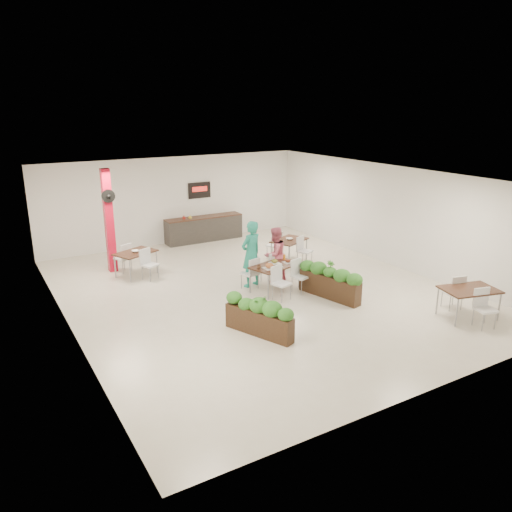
{
  "coord_description": "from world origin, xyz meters",
  "views": [
    {
      "loc": [
        -6.66,
        -11.29,
        5.04
      ],
      "look_at": [
        -0.14,
        -0.21,
        1.1
      ],
      "focal_mm": 35.0,
      "sensor_mm": 36.0,
      "label": 1
    }
  ],
  "objects_px": {
    "diner_man": "(251,254)",
    "side_table_b": "(289,243)",
    "service_counter": "(204,228)",
    "planter_right": "(330,280)",
    "side_table_c": "(469,293)",
    "side_table_a": "(136,256)",
    "diner_woman": "(275,255)",
    "red_column": "(109,220)",
    "main_table": "(275,269)",
    "planter_left": "(259,314)"
  },
  "relations": [
    {
      "from": "service_counter",
      "to": "side_table_c",
      "type": "xyz_separation_m",
      "value": [
        2.53,
        -9.84,
        0.14
      ]
    },
    {
      "from": "side_table_a",
      "to": "side_table_b",
      "type": "height_order",
      "value": "same"
    },
    {
      "from": "service_counter",
      "to": "side_table_c",
      "type": "bearing_deg",
      "value": -75.59
    },
    {
      "from": "diner_woman",
      "to": "side_table_b",
      "type": "distance_m",
      "value": 2.01
    },
    {
      "from": "diner_woman",
      "to": "side_table_a",
      "type": "xyz_separation_m",
      "value": [
        -3.36,
        2.56,
        -0.19
      ]
    },
    {
      "from": "planter_left",
      "to": "side_table_b",
      "type": "distance_m",
      "value": 5.6
    },
    {
      "from": "red_column",
      "to": "planter_right",
      "type": "height_order",
      "value": "red_column"
    },
    {
      "from": "red_column",
      "to": "main_table",
      "type": "xyz_separation_m",
      "value": [
        3.46,
        -4.02,
        -1.01
      ]
    },
    {
      "from": "red_column",
      "to": "diner_man",
      "type": "distance_m",
      "value": 4.6
    },
    {
      "from": "service_counter",
      "to": "diner_man",
      "type": "bearing_deg",
      "value": -100.07
    },
    {
      "from": "service_counter",
      "to": "planter_left",
      "type": "bearing_deg",
      "value": -106.31
    },
    {
      "from": "service_counter",
      "to": "red_column",
      "type": "bearing_deg",
      "value": -155.0
    },
    {
      "from": "red_column",
      "to": "diner_woman",
      "type": "relative_size",
      "value": 1.96
    },
    {
      "from": "main_table",
      "to": "diner_man",
      "type": "height_order",
      "value": "diner_man"
    },
    {
      "from": "service_counter",
      "to": "side_table_a",
      "type": "height_order",
      "value": "service_counter"
    },
    {
      "from": "red_column",
      "to": "planter_right",
      "type": "distance_m",
      "value": 6.95
    },
    {
      "from": "main_table",
      "to": "side_table_c",
      "type": "height_order",
      "value": "same"
    },
    {
      "from": "red_column",
      "to": "planter_right",
      "type": "relative_size",
      "value": 1.65
    },
    {
      "from": "service_counter",
      "to": "side_table_b",
      "type": "bearing_deg",
      "value": -71.05
    },
    {
      "from": "red_column",
      "to": "service_counter",
      "type": "relative_size",
      "value": 1.07
    },
    {
      "from": "diner_woman",
      "to": "diner_man",
      "type": "bearing_deg",
      "value": -14.9
    },
    {
      "from": "service_counter",
      "to": "planter_left",
      "type": "height_order",
      "value": "service_counter"
    },
    {
      "from": "side_table_c",
      "to": "main_table",
      "type": "bearing_deg",
      "value": 142.44
    },
    {
      "from": "service_counter",
      "to": "side_table_a",
      "type": "relative_size",
      "value": 1.82
    },
    {
      "from": "side_table_a",
      "to": "side_table_c",
      "type": "relative_size",
      "value": 0.99
    },
    {
      "from": "planter_right",
      "to": "side_table_c",
      "type": "bearing_deg",
      "value": -52.8
    },
    {
      "from": "service_counter",
      "to": "planter_right",
      "type": "bearing_deg",
      "value": -86.46
    },
    {
      "from": "red_column",
      "to": "diner_woman",
      "type": "xyz_separation_m",
      "value": [
        3.87,
        -3.36,
        -0.83
      ]
    },
    {
      "from": "side_table_c",
      "to": "side_table_a",
      "type": "bearing_deg",
      "value": 144.69
    },
    {
      "from": "diner_man",
      "to": "main_table",
      "type": "bearing_deg",
      "value": 105.9
    },
    {
      "from": "main_table",
      "to": "side_table_b",
      "type": "xyz_separation_m",
      "value": [
        1.86,
        2.04,
        -0.0
      ]
    },
    {
      "from": "service_counter",
      "to": "main_table",
      "type": "distance_m",
      "value": 5.91
    },
    {
      "from": "planter_right",
      "to": "side_table_a",
      "type": "height_order",
      "value": "planter_right"
    },
    {
      "from": "side_table_b",
      "to": "side_table_c",
      "type": "bearing_deg",
      "value": -102.48
    },
    {
      "from": "diner_man",
      "to": "side_table_c",
      "type": "relative_size",
      "value": 1.14
    },
    {
      "from": "diner_woman",
      "to": "side_table_c",
      "type": "height_order",
      "value": "diner_woman"
    },
    {
      "from": "side_table_b",
      "to": "main_table",
      "type": "bearing_deg",
      "value": -156.23
    },
    {
      "from": "service_counter",
      "to": "diner_man",
      "type": "relative_size",
      "value": 1.57
    },
    {
      "from": "red_column",
      "to": "planter_right",
      "type": "bearing_deg",
      "value": -49.65
    },
    {
      "from": "main_table",
      "to": "planter_left",
      "type": "relative_size",
      "value": 1.08
    },
    {
      "from": "red_column",
      "to": "side_table_a",
      "type": "height_order",
      "value": "red_column"
    },
    {
      "from": "planter_left",
      "to": "red_column",
      "type": "bearing_deg",
      "value": 104.78
    },
    {
      "from": "planter_left",
      "to": "side_table_a",
      "type": "relative_size",
      "value": 1.06
    },
    {
      "from": "service_counter",
      "to": "main_table",
      "type": "height_order",
      "value": "service_counter"
    },
    {
      "from": "service_counter",
      "to": "side_table_b",
      "type": "distance_m",
      "value": 4.07
    },
    {
      "from": "red_column",
      "to": "service_counter",
      "type": "height_order",
      "value": "red_column"
    },
    {
      "from": "diner_woman",
      "to": "side_table_c",
      "type": "bearing_deg",
      "value": 105.02
    },
    {
      "from": "red_column",
      "to": "main_table",
      "type": "distance_m",
      "value": 5.4
    },
    {
      "from": "diner_man",
      "to": "side_table_b",
      "type": "height_order",
      "value": "diner_man"
    },
    {
      "from": "planter_right",
      "to": "side_table_b",
      "type": "distance_m",
      "value": 3.36
    }
  ]
}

